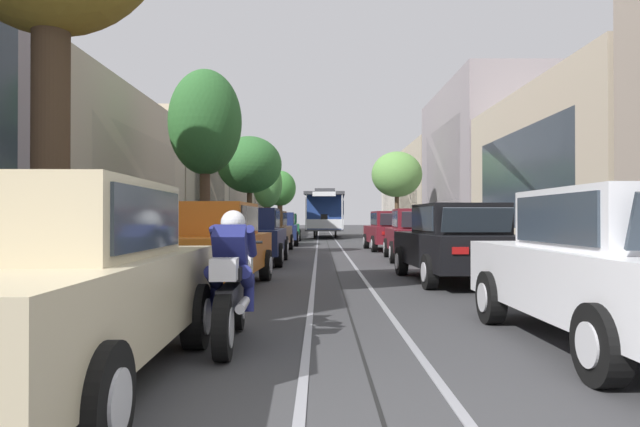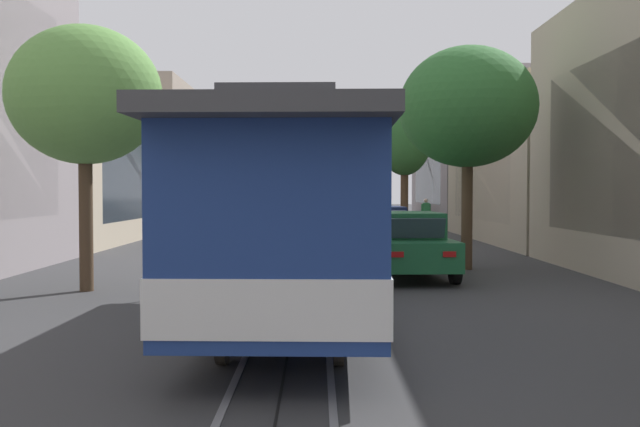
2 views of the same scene
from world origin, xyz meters
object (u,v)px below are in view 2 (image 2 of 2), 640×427
(parked_car_orange_second_left, at_px, (354,213))
(parked_car_maroon_mid_right, at_px, (254,218))
(motorcycle_with_rider, at_px, (332,213))
(street_tree_kerb_right_second, at_px, (85,96))
(street_tree_kerb_left_mid, at_px, (468,108))
(pedestrian_on_left_pavement, at_px, (426,211))
(parked_car_navy_fifth_left, at_px, (380,230))
(parked_car_green_sixth_left, at_px, (406,244))
(parked_car_beige_near_left, at_px, (349,210))
(parked_car_brown_fourth_left, at_px, (371,223))
(street_tree_kerb_left_near, at_px, (377,133))
(parked_car_black_second_right, at_px, (268,214))
(cable_car_trolley, at_px, (292,220))
(parked_car_maroon_fourth_right, at_px, (244,224))
(parked_car_white_near_right, at_px, (271,211))
(street_tree_kerb_left_second, at_px, (405,137))
(street_tree_kerb_right_near, at_px, (246,135))
(parked_car_navy_mid_left, at_px, (358,217))

(parked_car_orange_second_left, height_order, parked_car_maroon_mid_right, same)
(parked_car_orange_second_left, height_order, motorcycle_with_rider, parked_car_orange_second_left)
(street_tree_kerb_right_second, bearing_deg, motorcycle_with_rider, -100.61)
(street_tree_kerb_left_mid, xyz_separation_m, pedestrian_on_left_pavement, (-2.17, -21.16, -3.37))
(parked_car_orange_second_left, bearing_deg, parked_car_navy_fifth_left, 89.88)
(parked_car_green_sixth_left, relative_size, street_tree_kerb_right_second, 0.80)
(parked_car_beige_near_left, xyz_separation_m, parked_car_orange_second_left, (0.01, 6.37, 0.00))
(parked_car_brown_fourth_left, relative_size, street_tree_kerb_left_near, 0.57)
(parked_car_beige_near_left, xyz_separation_m, motorcycle_with_rider, (1.17, 1.53, -0.15))
(parked_car_maroon_mid_right, bearing_deg, street_tree_kerb_right_second, 84.50)
(parked_car_orange_second_left, bearing_deg, parked_car_black_second_right, 12.41)
(cable_car_trolley, bearing_deg, parked_car_maroon_fourth_right, -81.67)
(street_tree_kerb_right_second, bearing_deg, parked_car_green_sixth_left, -161.83)
(parked_car_orange_second_left, height_order, parked_car_green_sixth_left, same)
(parked_car_brown_fourth_left, relative_size, street_tree_kerb_right_second, 0.80)
(parked_car_navy_fifth_left, xyz_separation_m, parked_car_maroon_fourth_right, (4.93, -4.62, 0.00))
(street_tree_kerb_left_mid, bearing_deg, parked_car_green_sixth_left, 43.42)
(cable_car_trolley, relative_size, pedestrian_on_left_pavement, 5.62)
(parked_car_white_near_right, bearing_deg, parked_car_green_sixth_left, 100.18)
(parked_car_beige_near_left, height_order, parked_car_brown_fourth_left, same)
(parked_car_green_sixth_left, distance_m, motorcycle_with_rider, 28.40)
(parked_car_black_second_right, distance_m, street_tree_kerb_left_second, 10.90)
(motorcycle_with_rider, xyz_separation_m, pedestrian_on_left_pavement, (-5.23, 5.48, 0.27))
(parked_car_brown_fourth_left, xyz_separation_m, parked_car_maroon_mid_right, (5.18, -4.84, 0.00))
(parked_car_maroon_fourth_right, bearing_deg, parked_car_beige_near_left, -104.56)
(pedestrian_on_left_pavement, bearing_deg, cable_car_trolley, 77.46)
(parked_car_orange_second_left, xyz_separation_m, parked_car_maroon_fourth_right, (4.97, 12.80, 0.00))
(parked_car_beige_near_left, bearing_deg, parked_car_brown_fourth_left, 90.20)
(street_tree_kerb_left_near, bearing_deg, street_tree_kerb_right_near, -11.90)
(parked_car_green_sixth_left, bearing_deg, parked_car_navy_mid_left, -89.48)
(street_tree_kerb_left_near, xyz_separation_m, motorcycle_with_rider, (2.74, -1.90, -4.97))
(parked_car_white_near_right, distance_m, street_tree_kerb_left_near, 8.46)
(parked_car_navy_fifth_left, bearing_deg, parked_car_maroon_mid_right, -63.72)
(parked_car_brown_fourth_left, height_order, parked_car_white_near_right, same)
(parked_car_navy_mid_left, distance_m, pedestrian_on_left_pavement, 6.70)
(parked_car_navy_mid_left, bearing_deg, parked_car_white_near_right, -65.54)
(street_tree_kerb_right_second, bearing_deg, parked_car_navy_mid_left, -108.91)
(street_tree_kerb_left_second, xyz_separation_m, street_tree_kerb_right_near, (8.46, -13.51, 1.16))
(cable_car_trolley, bearing_deg, pedestrian_on_left_pavement, -102.54)
(cable_car_trolley, bearing_deg, street_tree_kerb_right_near, -83.13)
(cable_car_trolley, bearing_deg, parked_car_green_sixth_left, -111.46)
(street_tree_kerb_right_near, bearing_deg, parked_car_navy_fifth_left, 106.61)
(parked_car_brown_fourth_left, relative_size, motorcycle_with_rider, 2.21)
(street_tree_kerb_right_near, bearing_deg, parked_car_brown_fourth_left, 111.91)
(parked_car_beige_near_left, xyz_separation_m, parked_car_black_second_right, (4.86, 7.43, 0.00))
(parked_car_white_near_right, height_order, parked_car_black_second_right, same)
(street_tree_kerb_right_second, bearing_deg, pedestrian_on_left_pavement, -113.55)
(parked_car_navy_mid_left, xyz_separation_m, street_tree_kerb_left_second, (-1.91, 2.94, 3.70))
(parked_car_orange_second_left, xyz_separation_m, parked_car_white_near_right, (5.05, -5.03, 0.00))
(parked_car_navy_mid_left, xyz_separation_m, parked_car_maroon_fourth_right, (4.89, 6.90, 0.00))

